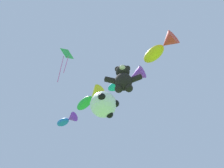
{
  "coord_description": "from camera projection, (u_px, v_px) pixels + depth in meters",
  "views": [
    {
      "loc": [
        1.09,
        -2.99,
        1.08
      ],
      "look_at": [
        0.53,
        3.08,
        8.29
      ],
      "focal_mm": 35.0,
      "sensor_mm": 36.0,
      "label": 1
    }
  ],
  "objects": [
    {
      "name": "soccer_ball_kite",
      "position": [
        104.0,
        104.0,
        8.4
      ],
      "size": [
        1.13,
        1.13,
        1.04
      ],
      "color": "white"
    },
    {
      "name": "diamond_kite",
      "position": [
        66.0,
        57.0,
        12.87
      ],
      "size": [
        0.67,
        0.82,
        3.01
      ],
      "color": "green"
    },
    {
      "name": "fish_kite_teal",
      "position": [
        128.0,
        80.0,
        12.59
      ],
      "size": [
        2.41,
        1.79,
        0.78
      ],
      "color": "#19ADB2"
    },
    {
      "name": "fish_kite_emerald",
      "position": [
        90.0,
        98.0,
        13.89
      ],
      "size": [
        2.16,
        2.13,
        0.79
      ],
      "color": "green"
    },
    {
      "name": "teddy_bear_kite",
      "position": [
        123.0,
        78.0,
        9.8
      ],
      "size": [
        1.71,
        0.75,
        1.74
      ],
      "color": "black"
    },
    {
      "name": "fish_kite_cobalt",
      "position": [
        67.0,
        120.0,
        15.19
      ],
      "size": [
        1.67,
        1.31,
        0.7
      ],
      "color": "blue"
    },
    {
      "name": "fish_kite_goldfin",
      "position": [
        161.0,
        48.0,
        11.75
      ],
      "size": [
        2.06,
        2.02,
        0.9
      ],
      "color": "yellow"
    }
  ]
}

